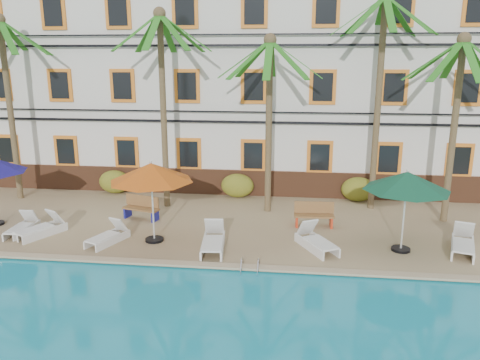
# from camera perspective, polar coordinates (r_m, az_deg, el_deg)

# --- Properties ---
(ground) EXTENTS (100.00, 100.00, 0.00)m
(ground) POSITION_cam_1_polar(r_m,az_deg,el_deg) (15.70, -6.32, -9.68)
(ground) COLOR #384C23
(ground) RESTS_ON ground
(pool_deck) EXTENTS (30.00, 12.00, 0.25)m
(pool_deck) POSITION_cam_1_polar(r_m,az_deg,el_deg) (20.23, -3.16, -3.63)
(pool_deck) COLOR tan
(pool_deck) RESTS_ON ground
(pool_coping) EXTENTS (30.00, 0.35, 0.06)m
(pool_coping) POSITION_cam_1_polar(r_m,az_deg,el_deg) (14.79, -7.14, -10.09)
(pool_coping) COLOR tan
(pool_coping) RESTS_ON pool_deck
(hotel_building) EXTENTS (25.40, 6.44, 10.22)m
(hotel_building) POSITION_cam_1_polar(r_m,az_deg,el_deg) (24.18, -1.27, 12.02)
(hotel_building) COLOR silver
(hotel_building) RESTS_ON pool_deck
(palm_a) EXTENTS (4.10, 4.10, 8.03)m
(palm_a) POSITION_cam_1_polar(r_m,az_deg,el_deg) (22.92, -26.53, 10.44)
(palm_a) COLOR brown
(palm_a) RESTS_ON pool_deck
(palm_b) EXTENTS (4.10, 4.10, 8.16)m
(palm_b) POSITION_cam_1_polar(r_m,az_deg,el_deg) (19.65, -9.45, 11.53)
(palm_b) COLOR brown
(palm_b) RESTS_ON pool_deck
(palm_c) EXTENTS (4.10, 4.10, 7.14)m
(palm_c) POSITION_cam_1_polar(r_m,az_deg,el_deg) (18.77, 3.57, 9.75)
(palm_c) COLOR brown
(palm_c) RESTS_ON pool_deck
(palm_d) EXTENTS (4.10, 4.10, 8.77)m
(palm_d) POSITION_cam_1_polar(r_m,az_deg,el_deg) (19.86, 16.71, 12.16)
(palm_d) COLOR brown
(palm_d) RESTS_ON pool_deck
(palm_e) EXTENTS (4.10, 4.10, 7.11)m
(palm_e) POSITION_cam_1_polar(r_m,az_deg,el_deg) (19.23, 24.92, 8.52)
(palm_e) COLOR brown
(palm_e) RESTS_ON pool_deck
(shrub_left) EXTENTS (1.50, 0.90, 1.10)m
(shrub_left) POSITION_cam_1_polar(r_m,az_deg,el_deg) (22.89, -15.02, -0.21)
(shrub_left) COLOR #2A5418
(shrub_left) RESTS_ON pool_deck
(shrub_mid) EXTENTS (1.50, 0.90, 1.10)m
(shrub_mid) POSITION_cam_1_polar(r_m,az_deg,el_deg) (21.44, -0.31, -0.68)
(shrub_mid) COLOR #2A5418
(shrub_mid) RESTS_ON pool_deck
(shrub_right) EXTENTS (1.50, 0.90, 1.10)m
(shrub_right) POSITION_cam_1_polar(r_m,az_deg,el_deg) (21.47, 14.21, -1.11)
(shrub_right) COLOR #2A5418
(shrub_right) RESTS_ON pool_deck
(umbrella_red) EXTENTS (2.87, 2.87, 2.87)m
(umbrella_red) POSITION_cam_1_polar(r_m,az_deg,el_deg) (16.03, -10.77, 0.87)
(umbrella_red) COLOR black
(umbrella_red) RESTS_ON pool_deck
(umbrella_green) EXTENTS (2.78, 2.78, 2.77)m
(umbrella_green) POSITION_cam_1_polar(r_m,az_deg,el_deg) (15.86, 19.68, -0.17)
(umbrella_green) COLOR black
(umbrella_green) RESTS_ON pool_deck
(lounger_a) EXTENTS (0.67, 1.67, 0.78)m
(lounger_a) POSITION_cam_1_polar(r_m,az_deg,el_deg) (18.83, -24.99, -5.19)
(lounger_a) COLOR silver
(lounger_a) RESTS_ON pool_deck
(lounger_b) EXTENTS (1.40, 1.89, 0.85)m
(lounger_b) POSITION_cam_1_polar(r_m,az_deg,el_deg) (18.35, -23.02, -5.40)
(lounger_b) COLOR silver
(lounger_b) RESTS_ON pool_deck
(lounger_c) EXTENTS (1.16, 1.75, 0.78)m
(lounger_c) POSITION_cam_1_polar(r_m,az_deg,el_deg) (16.87, -15.77, -6.55)
(lounger_c) COLOR silver
(lounger_c) RESTS_ON pool_deck
(lounger_d) EXTENTS (0.90, 2.03, 0.93)m
(lounger_d) POSITION_cam_1_polar(r_m,az_deg,el_deg) (15.69, -3.30, -7.42)
(lounger_d) COLOR silver
(lounger_d) RESTS_ON pool_deck
(lounger_e) EXTENTS (1.48, 1.95, 0.88)m
(lounger_e) POSITION_cam_1_polar(r_m,az_deg,el_deg) (15.94, 9.25, -7.32)
(lounger_e) COLOR silver
(lounger_e) RESTS_ON pool_deck
(lounger_f) EXTENTS (1.23, 2.02, 0.90)m
(lounger_f) POSITION_cam_1_polar(r_m,az_deg,el_deg) (17.14, 25.53, -6.99)
(lounger_f) COLOR silver
(lounger_f) RESTS_ON pool_deck
(bench_left) EXTENTS (1.57, 0.88, 0.93)m
(bench_left) POSITION_cam_1_polar(r_m,az_deg,el_deg) (18.97, -11.85, -3.28)
(bench_left) COLOR olive
(bench_left) RESTS_ON pool_deck
(bench_right) EXTENTS (1.52, 0.53, 0.93)m
(bench_right) POSITION_cam_1_polar(r_m,az_deg,el_deg) (17.98, 9.00, -4.13)
(bench_right) COLOR olive
(bench_right) RESTS_ON pool_deck
(pool_ladder) EXTENTS (0.54, 0.74, 0.74)m
(pool_ladder) POSITION_cam_1_polar(r_m,az_deg,el_deg) (14.37, 1.24, -10.86)
(pool_ladder) COLOR silver
(pool_ladder) RESTS_ON ground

